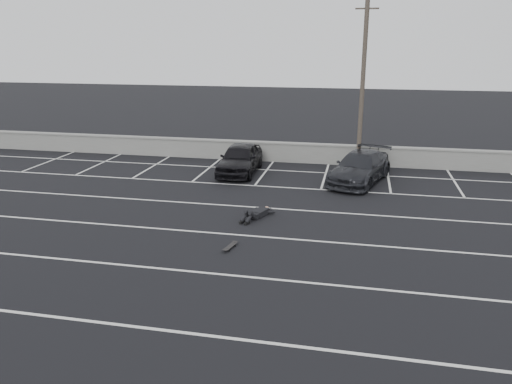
% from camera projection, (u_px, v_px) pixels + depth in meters
% --- Properties ---
extents(ground, '(120.00, 120.00, 0.00)m').
position_uv_depth(ground, '(257.00, 278.00, 13.79)').
color(ground, black).
rests_on(ground, ground).
extents(seawall, '(50.00, 0.45, 1.06)m').
position_uv_depth(seawall, '(310.00, 153.00, 26.74)').
color(seawall, gray).
rests_on(seawall, ground).
extents(stall_lines, '(36.00, 20.05, 0.01)m').
position_uv_depth(stall_lines, '(280.00, 223.00, 17.93)').
color(stall_lines, silver).
rests_on(stall_lines, ground).
extents(car_left, '(1.79, 4.34, 1.47)m').
position_uv_depth(car_left, '(240.00, 158.00, 24.63)').
color(car_left, black).
rests_on(car_left, ground).
extents(car_right, '(3.28, 5.15, 1.39)m').
position_uv_depth(car_right, '(360.00, 167.00, 23.05)').
color(car_right, black).
rests_on(car_right, ground).
extents(utility_pole, '(1.11, 0.22, 8.32)m').
position_uv_depth(utility_pole, '(363.00, 85.00, 24.44)').
color(utility_pole, '#4C4238').
rests_on(utility_pole, ground).
extents(person, '(2.36, 2.84, 0.45)m').
position_uv_depth(person, '(260.00, 210.00, 18.68)').
color(person, black).
rests_on(person, ground).
extents(skateboard, '(0.30, 0.69, 0.08)m').
position_uv_depth(skateboard, '(230.00, 247.00, 15.73)').
color(skateboard, black).
rests_on(skateboard, ground).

